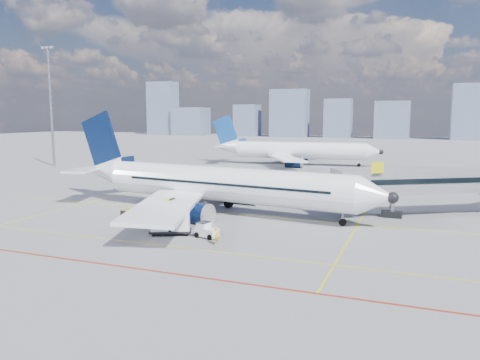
% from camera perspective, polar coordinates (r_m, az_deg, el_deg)
% --- Properties ---
extents(ground, '(420.00, 420.00, 0.00)m').
position_cam_1_polar(ground, '(45.95, -4.82, -6.13)').
color(ground, gray).
rests_on(ground, ground).
extents(apron_markings, '(90.00, 35.12, 0.01)m').
position_cam_1_polar(apron_markings, '(42.86, -7.83, -7.21)').
color(apron_markings, yellow).
rests_on(apron_markings, ground).
extents(jet_bridge, '(23.55, 15.78, 6.30)m').
position_cam_1_polar(jet_bridge, '(57.53, 24.87, -0.19)').
color(jet_bridge, gray).
rests_on(jet_bridge, ground).
extents(floodlight_mast_nw, '(3.20, 0.61, 25.45)m').
position_cam_1_polar(floodlight_mast_nw, '(109.44, -22.07, 8.68)').
color(floodlight_mast_nw, slate).
rests_on(floodlight_mast_nw, ground).
extents(distant_skyline, '(244.67, 13.13, 29.02)m').
position_cam_1_polar(distant_skyline, '(230.74, 16.79, 7.68)').
color(distant_skyline, slate).
rests_on(distant_skyline, ground).
extents(main_aircraft, '(40.89, 35.55, 11.97)m').
position_cam_1_polar(main_aircraft, '(54.20, -3.48, -0.48)').
color(main_aircraft, white).
rests_on(main_aircraft, ground).
extents(second_aircraft, '(38.20, 33.25, 11.16)m').
position_cam_1_polar(second_aircraft, '(105.09, 6.42, 3.60)').
color(second_aircraft, white).
rests_on(second_aircraft, ground).
extents(baggage_tug, '(2.28, 1.69, 1.44)m').
position_cam_1_polar(baggage_tug, '(43.13, -4.17, -6.12)').
color(baggage_tug, white).
rests_on(baggage_tug, ground).
extents(cargo_dolly, '(4.23, 3.15, 2.12)m').
position_cam_1_polar(cargo_dolly, '(44.46, -8.48, -5.13)').
color(cargo_dolly, black).
rests_on(cargo_dolly, ground).
extents(belt_loader, '(6.45, 2.03, 2.60)m').
position_cam_1_polar(belt_loader, '(51.63, -11.80, -3.93)').
color(belt_loader, black).
rests_on(belt_loader, ground).
extents(ramp_worker, '(0.49, 0.64, 1.58)m').
position_cam_1_polar(ramp_worker, '(40.70, -2.86, -6.82)').
color(ramp_worker, yellow).
rests_on(ramp_worker, ground).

